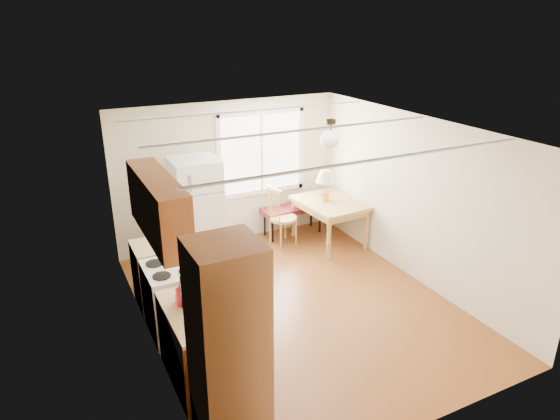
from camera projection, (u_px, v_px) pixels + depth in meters
room_shell at (298, 223)px, 6.55m from camera, size 4.60×5.60×2.62m
kitchen_run at (188, 305)px, 5.46m from camera, size 0.65×3.40×2.20m
window_unit at (261, 153)px, 8.75m from camera, size 1.64×0.05×1.51m
pendant_light at (330, 138)px, 6.82m from camera, size 0.26×0.26×0.40m
refrigerator at (197, 212)px, 7.95m from camera, size 0.74×0.76×1.75m
bench at (293, 210)px, 9.14m from camera, size 1.19×0.50×0.54m
dining_table at (329, 207)px, 8.72m from camera, size 1.02×1.31×0.78m
chair at (278, 212)px, 8.62m from camera, size 0.49×0.48×1.08m
table_lamp at (325, 179)px, 8.56m from camera, size 0.32×0.32×0.56m
coffee_maker at (189, 293)px, 5.31m from camera, size 0.23×0.28×0.40m
kettle at (182, 296)px, 5.32m from camera, size 0.14×0.14×0.26m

